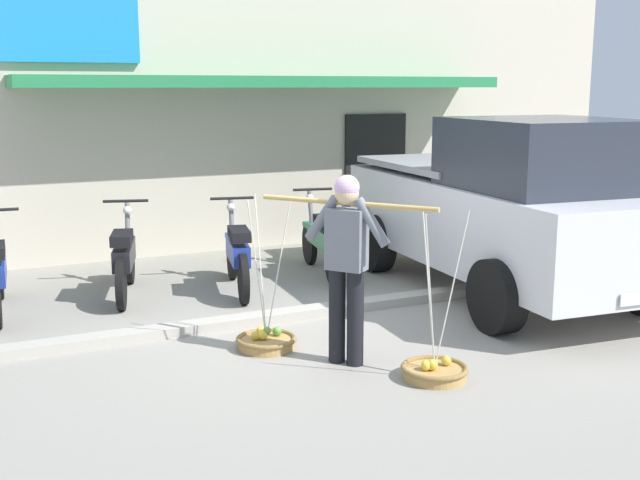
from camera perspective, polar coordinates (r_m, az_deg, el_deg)
name	(u,v)px	position (r m, az deg, el deg)	size (l,w,h in m)	color
ground_plane	(310,338)	(7.86, -0.69, -7.09)	(90.00, 90.00, 0.00)	gray
sidewalk_curb	(282,315)	(8.46, -2.72, -5.43)	(20.00, 0.24, 0.10)	#AEA89C
fruit_vendor	(346,256)	(6.94, 1.92, -1.19)	(1.02, 1.38, 1.70)	black
fruit_basket_left_side	(266,340)	(7.57, -3.89, -7.21)	(0.58, 0.58, 1.45)	#B2894C
fruit_basket_right_side	(434,370)	(6.88, 8.22, -9.23)	(0.58, 0.58, 1.45)	#B2894C
motorcycle_second_in_row	(125,259)	(9.56, -13.86, -1.33)	(0.69, 1.77, 1.09)	black
motorcycle_third_in_row	(237,255)	(9.57, -5.96, -1.04)	(0.62, 1.79, 1.09)	black
motorcycle_end_of_row	(321,241)	(10.37, 0.11, -0.05)	(0.57, 1.80, 1.09)	black
parked_truck	(507,208)	(9.59, 13.26, 2.25)	(2.49, 4.86, 2.10)	silver
storefront_building	(210,105)	(14.40, -7.90, 9.56)	(13.00, 6.00, 4.20)	beige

